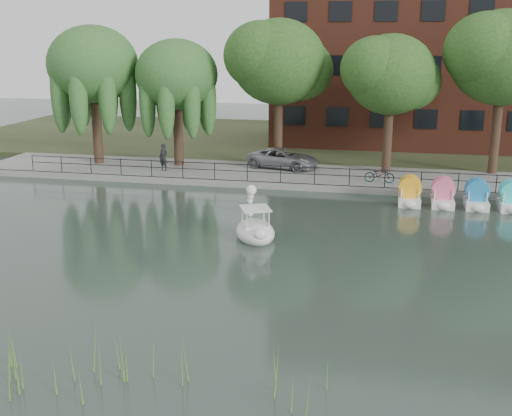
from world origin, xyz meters
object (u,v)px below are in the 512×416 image
(pedestrian, at_px, (163,155))
(minivan, at_px, (283,157))
(swan_boat, at_px, (255,228))
(bicycle, at_px, (380,174))

(pedestrian, bearing_deg, minivan, 38.80)
(minivan, xyz_separation_m, pedestrian, (-7.27, -2.45, 0.25))
(swan_boat, bearing_deg, minivan, 71.05)
(bicycle, distance_m, pedestrian, 13.49)
(bicycle, xyz_separation_m, swan_boat, (-5.14, -10.73, -0.41))
(minivan, xyz_separation_m, bicycle, (6.21, -2.96, -0.24))
(bicycle, bearing_deg, minivan, 66.40)
(pedestrian, relative_size, swan_boat, 0.64)
(minivan, distance_m, pedestrian, 7.67)
(minivan, relative_size, bicycle, 3.08)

